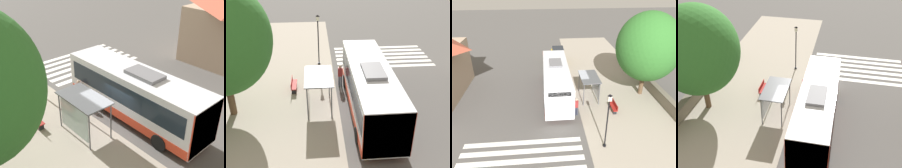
# 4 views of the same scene
# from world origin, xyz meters

# --- Properties ---
(ground_plane) EXTENTS (120.00, 120.00, 0.00)m
(ground_plane) POSITION_xyz_m (0.00, 0.00, 0.00)
(ground_plane) COLOR #514F4C
(ground_plane) RESTS_ON ground
(sidewalk_plaza) EXTENTS (9.00, 44.00, 0.02)m
(sidewalk_plaza) POSITION_xyz_m (-4.50, 0.00, 0.01)
(sidewalk_plaza) COLOR #9E9384
(sidewalk_plaza) RESTS_ON ground
(crosswalk_stripes) EXTENTS (9.00, 5.25, 0.01)m
(crosswalk_stripes) POSITION_xyz_m (5.00, 9.38, 0.00)
(crosswalk_stripes) COLOR silver
(crosswalk_stripes) RESTS_ON ground
(stone_wall) EXTENTS (0.60, 20.00, 1.19)m
(stone_wall) POSITION_xyz_m (-8.55, 0.00, 0.60)
(stone_wall) COLOR slate
(stone_wall) RESTS_ON ground
(bus) EXTENTS (2.67, 10.20, 3.52)m
(bus) POSITION_xyz_m (1.96, -0.11, 1.82)
(bus) COLOR silver
(bus) RESTS_ON ground
(bus_shelter) EXTENTS (1.83, 3.24, 2.45)m
(bus_shelter) POSITION_xyz_m (-1.51, 0.71, 2.06)
(bus_shelter) COLOR #515459
(bus_shelter) RESTS_ON ground
(pedestrian) EXTENTS (0.34, 0.23, 1.77)m
(pedestrian) POSITION_xyz_m (0.38, 3.71, 1.05)
(pedestrian) COLOR #2D3347
(pedestrian) RESTS_ON ground
(bench) EXTENTS (0.40, 1.67, 0.88)m
(bench) POSITION_xyz_m (-3.28, 3.32, 0.48)
(bench) COLOR maroon
(bench) RESTS_ON ground
(street_lamp_near) EXTENTS (0.28, 0.28, 4.60)m
(street_lamp_near) POSITION_xyz_m (-1.19, 7.99, 2.72)
(street_lamp_near) COLOR black
(street_lamp_near) RESTS_ON ground
(shade_tree) EXTENTS (6.27, 6.27, 8.69)m
(shade_tree) POSITION_xyz_m (-7.12, 0.39, 5.24)
(shade_tree) COLOR brown
(shade_tree) RESTS_ON ground
(parked_car_behind_bus) EXTENTS (1.95, 3.94, 2.19)m
(parked_car_behind_bus) POSITION_xyz_m (1.13, -9.52, 1.05)
(parked_car_behind_bus) COLOR gold
(parked_car_behind_bus) RESTS_ON ground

